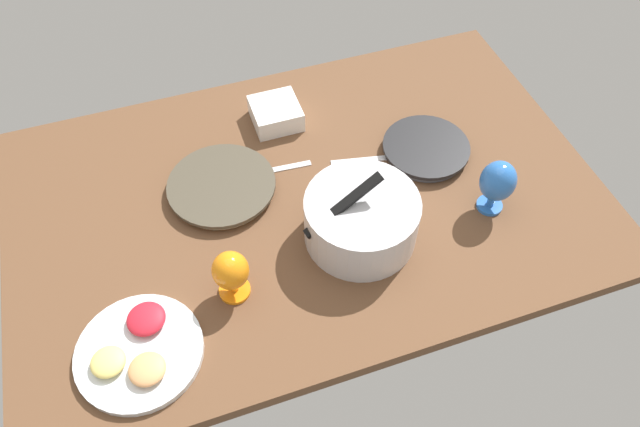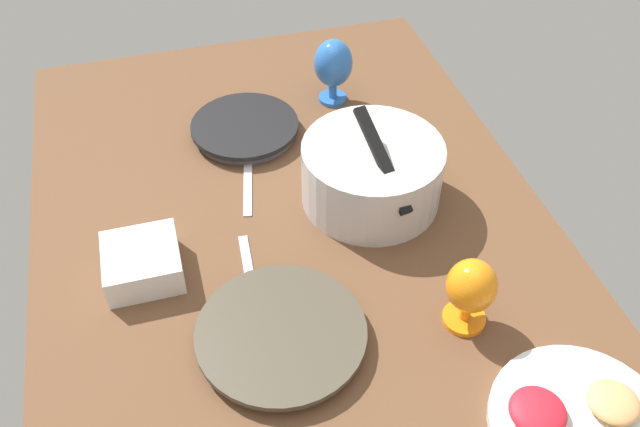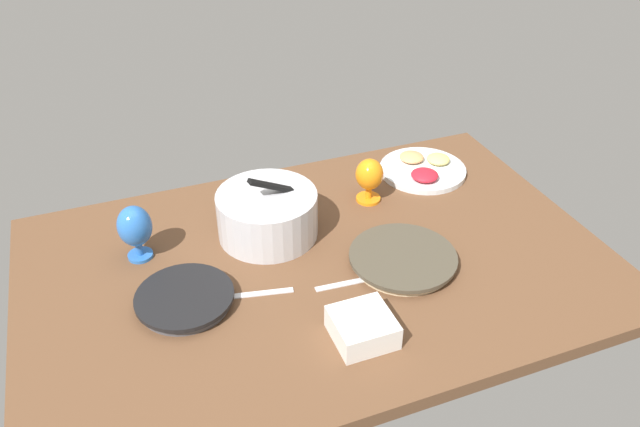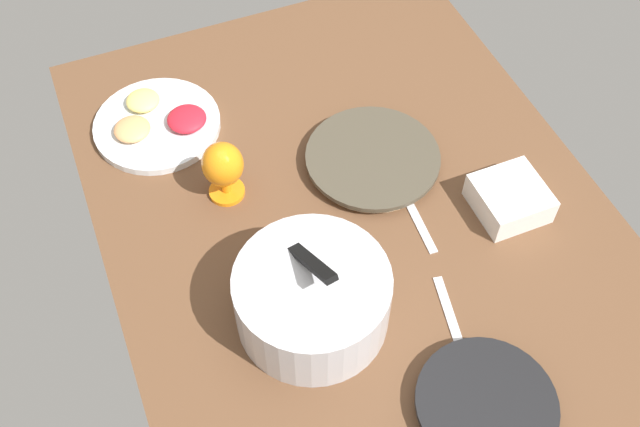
{
  "view_description": "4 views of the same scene",
  "coord_description": "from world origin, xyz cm",
  "px_view_note": "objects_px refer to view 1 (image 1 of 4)",
  "views": [
    {
      "loc": [
        30.1,
        99.87,
        127.27
      ],
      "look_at": [
        0.16,
        12.43,
        6.96
      ],
      "focal_mm": 33.58,
      "sensor_mm": 36.0,
      "label": 1
    },
    {
      "loc": [
        89.89,
        -21.24,
        98.86
      ],
      "look_at": [
        -0.47,
        4.0,
        6.96
      ],
      "focal_mm": 38.27,
      "sensor_mm": 36.0,
      "label": 2
    },
    {
      "loc": [
        -48.45,
        -127.1,
        110.22
      ],
      "look_at": [
        5.18,
        12.31,
        6.96
      ],
      "focal_mm": 35.39,
      "sensor_mm": 36.0,
      "label": 3
    },
    {
      "loc": [
        -73.05,
        42.04,
        126.59
      ],
      "look_at": [
        8.35,
        8.79,
        6.96
      ],
      "focal_mm": 41.74,
      "sensor_mm": 36.0,
      "label": 4
    }
  ],
  "objects_px": {
    "hurricane_glass_orange": "(231,272)",
    "square_bowl_white": "(276,113)",
    "dinner_plate_right": "(222,187)",
    "hurricane_glass_blue": "(498,182)",
    "dinner_plate_left": "(426,149)",
    "mixing_bowl": "(361,218)",
    "fruit_platter": "(138,351)"
  },
  "relations": [
    {
      "from": "dinner_plate_left",
      "to": "fruit_platter",
      "type": "xyz_separation_m",
      "value": [
        0.88,
        0.36,
        -0.0
      ]
    },
    {
      "from": "hurricane_glass_blue",
      "to": "mixing_bowl",
      "type": "bearing_deg",
      "value": -3.84
    },
    {
      "from": "fruit_platter",
      "to": "hurricane_glass_blue",
      "type": "bearing_deg",
      "value": -172.75
    },
    {
      "from": "hurricane_glass_orange",
      "to": "square_bowl_white",
      "type": "xyz_separation_m",
      "value": [
        -0.26,
        -0.54,
        -0.05
      ]
    },
    {
      "from": "dinner_plate_right",
      "to": "hurricane_glass_blue",
      "type": "height_order",
      "value": "hurricane_glass_blue"
    },
    {
      "from": "dinner_plate_right",
      "to": "square_bowl_white",
      "type": "xyz_separation_m",
      "value": [
        -0.22,
        -0.21,
        0.02
      ]
    },
    {
      "from": "mixing_bowl",
      "to": "fruit_platter",
      "type": "bearing_deg",
      "value": 13.89
    },
    {
      "from": "hurricane_glass_blue",
      "to": "dinner_plate_right",
      "type": "bearing_deg",
      "value": -23.37
    },
    {
      "from": "mixing_bowl",
      "to": "hurricane_glass_orange",
      "type": "relative_size",
      "value": 2.07
    },
    {
      "from": "mixing_bowl",
      "to": "fruit_platter",
      "type": "height_order",
      "value": "mixing_bowl"
    },
    {
      "from": "fruit_platter",
      "to": "hurricane_glass_orange",
      "type": "height_order",
      "value": "hurricane_glass_orange"
    },
    {
      "from": "dinner_plate_right",
      "to": "square_bowl_white",
      "type": "distance_m",
      "value": 0.31
    },
    {
      "from": "dinner_plate_left",
      "to": "dinner_plate_right",
      "type": "height_order",
      "value": "dinner_plate_left"
    },
    {
      "from": "mixing_bowl",
      "to": "hurricane_glass_orange",
      "type": "bearing_deg",
      "value": 9.52
    },
    {
      "from": "fruit_platter",
      "to": "square_bowl_white",
      "type": "bearing_deg",
      "value": -129.01
    },
    {
      "from": "dinner_plate_right",
      "to": "hurricane_glass_orange",
      "type": "xyz_separation_m",
      "value": [
        0.04,
        0.32,
        0.07
      ]
    },
    {
      "from": "fruit_platter",
      "to": "square_bowl_white",
      "type": "xyz_separation_m",
      "value": [
        -0.51,
        -0.63,
        0.02
      ]
    },
    {
      "from": "mixing_bowl",
      "to": "fruit_platter",
      "type": "relative_size",
      "value": 1.04
    },
    {
      "from": "dinner_plate_left",
      "to": "mixing_bowl",
      "type": "height_order",
      "value": "mixing_bowl"
    },
    {
      "from": "square_bowl_white",
      "to": "hurricane_glass_orange",
      "type": "bearing_deg",
      "value": 63.94
    },
    {
      "from": "dinner_plate_left",
      "to": "hurricane_glass_orange",
      "type": "height_order",
      "value": "hurricane_glass_orange"
    },
    {
      "from": "dinner_plate_right",
      "to": "hurricane_glass_blue",
      "type": "relative_size",
      "value": 1.8
    },
    {
      "from": "dinner_plate_left",
      "to": "dinner_plate_right",
      "type": "relative_size",
      "value": 0.84
    },
    {
      "from": "hurricane_glass_orange",
      "to": "hurricane_glass_blue",
      "type": "bearing_deg",
      "value": -177.29
    },
    {
      "from": "dinner_plate_left",
      "to": "hurricane_glass_orange",
      "type": "relative_size",
      "value": 1.72
    },
    {
      "from": "dinner_plate_left",
      "to": "fruit_platter",
      "type": "height_order",
      "value": "fruit_platter"
    },
    {
      "from": "dinner_plate_left",
      "to": "mixing_bowl",
      "type": "bearing_deg",
      "value": 36.56
    },
    {
      "from": "mixing_bowl",
      "to": "square_bowl_white",
      "type": "relative_size",
      "value": 2.15
    },
    {
      "from": "hurricane_glass_blue",
      "to": "dinner_plate_left",
      "type": "bearing_deg",
      "value": -71.48
    },
    {
      "from": "dinner_plate_right",
      "to": "fruit_platter",
      "type": "height_order",
      "value": "fruit_platter"
    },
    {
      "from": "dinner_plate_right",
      "to": "hurricane_glass_orange",
      "type": "bearing_deg",
      "value": 82.16
    },
    {
      "from": "fruit_platter",
      "to": "hurricane_glass_blue",
      "type": "xyz_separation_m",
      "value": [
        -0.96,
        -0.12,
        0.08
      ]
    }
  ]
}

